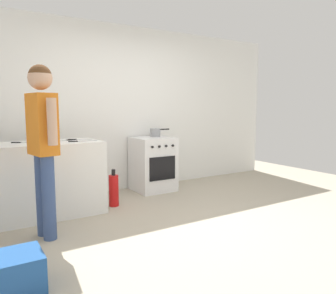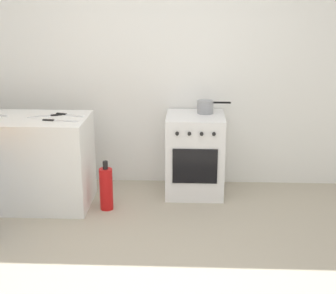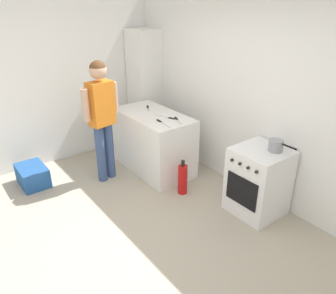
# 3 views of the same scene
# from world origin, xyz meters

# --- Properties ---
(ground_plane) EXTENTS (8.00, 8.00, 0.00)m
(ground_plane) POSITION_xyz_m (0.00, 0.00, 0.00)
(ground_plane) COLOR #ADA38E
(back_wall) EXTENTS (6.00, 0.10, 2.60)m
(back_wall) POSITION_xyz_m (0.00, 1.95, 1.30)
(back_wall) COLOR white
(back_wall) RESTS_ON ground
(counter_unit) EXTENTS (1.30, 0.70, 0.90)m
(counter_unit) POSITION_xyz_m (-1.35, 1.20, 0.45)
(counter_unit) COLOR white
(counter_unit) RESTS_ON ground
(oven_left) EXTENTS (0.60, 0.62, 0.85)m
(oven_left) POSITION_xyz_m (0.35, 1.58, 0.43)
(oven_left) COLOR white
(oven_left) RESTS_ON ground
(pot) EXTENTS (0.35, 0.17, 0.14)m
(pot) POSITION_xyz_m (0.45, 1.67, 0.92)
(pot) COLOR gray
(pot) RESTS_ON oven_left
(knife_carving) EXTENTS (0.32, 0.15, 0.01)m
(knife_carving) POSITION_xyz_m (-1.11, 1.26, 0.90)
(knife_carving) COLOR silver
(knife_carving) RESTS_ON counter_unit
(knife_bread) EXTENTS (0.35, 0.07, 0.01)m
(knife_bread) POSITION_xyz_m (-0.94, 1.08, 0.90)
(knife_bread) COLOR silver
(knife_bread) RESTS_ON counter_unit
(knife_utility) EXTENTS (0.23, 0.15, 0.01)m
(knife_utility) POSITION_xyz_m (-1.61, 1.29, 0.90)
(knife_utility) COLOR silver
(knife_utility) RESTS_ON counter_unit
(knife_chef) EXTENTS (0.30, 0.14, 0.01)m
(knife_chef) POSITION_xyz_m (-0.90, 1.32, 0.90)
(knife_chef) COLOR silver
(knife_chef) RESTS_ON counter_unit
(person) EXTENTS (0.26, 0.56, 1.73)m
(person) POSITION_xyz_m (-1.52, 0.46, 1.05)
(person) COLOR #384C7A
(person) RESTS_ON ground
(fire_extinguisher) EXTENTS (0.13, 0.13, 0.50)m
(fire_extinguisher) POSITION_xyz_m (-0.52, 1.10, 0.22)
(fire_extinguisher) COLOR red
(fire_extinguisher) RESTS_ON ground
(recycling_crate_lower) EXTENTS (0.52, 0.36, 0.28)m
(recycling_crate_lower) POSITION_xyz_m (-2.00, -0.47, 0.14)
(recycling_crate_lower) COLOR #235193
(recycling_crate_lower) RESTS_ON ground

